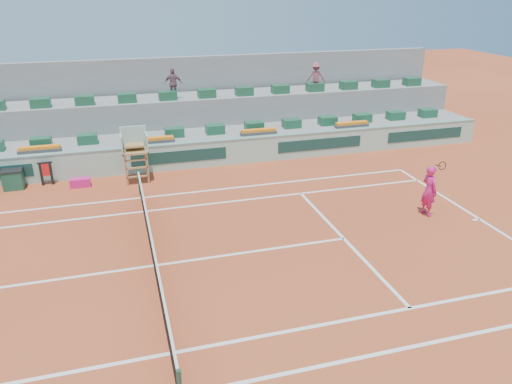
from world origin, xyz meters
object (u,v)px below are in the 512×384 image
umpire_chair (135,147)px  tennis_player (429,190)px  player_bag (80,183)px  drink_cooler_a (13,179)px

umpire_chair → tennis_player: bearing=-32.7°
player_bag → umpire_chair: 2.75m
player_bag → drink_cooler_a: bearing=167.7°
player_bag → tennis_player: size_ratio=0.37×
umpire_chair → player_bag: bearing=-178.5°
player_bag → drink_cooler_a: 2.76m
player_bag → tennis_player: (12.62, -6.50, 0.78)m
player_bag → tennis_player: bearing=-27.2°
tennis_player → umpire_chair: bearing=147.3°
drink_cooler_a → umpire_chair: bearing=-5.8°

